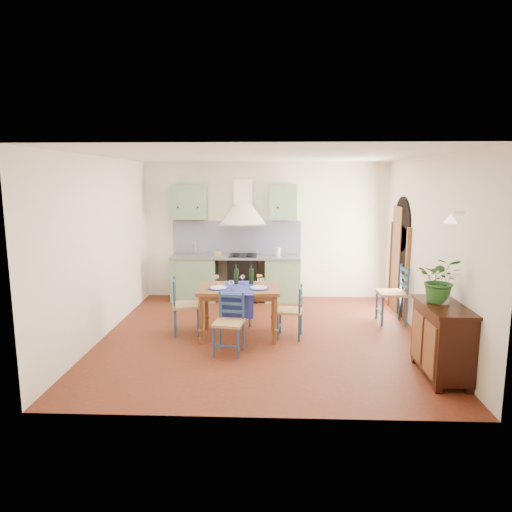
# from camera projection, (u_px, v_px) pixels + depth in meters

# --- Properties ---
(floor) EXTENTS (5.00, 5.00, 0.00)m
(floor) POSITION_uv_depth(u_px,v_px,m) (263.00, 336.00, 7.22)
(floor) COLOR #4E1910
(floor) RESTS_ON ground
(back_wall) EXTENTS (5.00, 0.96, 2.80)m
(back_wall) POSITION_uv_depth(u_px,v_px,m) (243.00, 249.00, 9.32)
(back_wall) COLOR white
(back_wall) RESTS_ON ground
(right_wall) EXTENTS (0.26, 5.00, 2.80)m
(right_wall) POSITION_uv_depth(u_px,v_px,m) (421.00, 251.00, 7.17)
(right_wall) COLOR white
(right_wall) RESTS_ON ground
(left_wall) EXTENTS (0.04, 5.00, 2.80)m
(left_wall) POSITION_uv_depth(u_px,v_px,m) (102.00, 248.00, 7.08)
(left_wall) COLOR white
(left_wall) RESTS_ON ground
(ceiling) EXTENTS (5.00, 5.00, 0.01)m
(ceiling) POSITION_uv_depth(u_px,v_px,m) (263.00, 155.00, 6.75)
(ceiling) COLOR silver
(ceiling) RESTS_ON back_wall
(dining_table) EXTENTS (1.27, 0.96, 1.11)m
(dining_table) POSITION_uv_depth(u_px,v_px,m) (239.00, 293.00, 7.10)
(dining_table) COLOR brown
(dining_table) RESTS_ON ground
(chair_near) EXTENTS (0.46, 0.46, 0.86)m
(chair_near) POSITION_uv_depth(u_px,v_px,m) (229.00, 323.00, 6.46)
(chair_near) COLOR navy
(chair_near) RESTS_ON ground
(chair_far) EXTENTS (0.40, 0.40, 0.81)m
(chair_far) POSITION_uv_depth(u_px,v_px,m) (240.00, 301.00, 7.72)
(chair_far) COLOR navy
(chair_far) RESTS_ON ground
(chair_left) EXTENTS (0.50, 0.50, 0.91)m
(chair_left) POSITION_uv_depth(u_px,v_px,m) (184.00, 306.00, 7.24)
(chair_left) COLOR navy
(chair_left) RESTS_ON ground
(chair_right) EXTENTS (0.43, 0.43, 0.83)m
(chair_right) POSITION_uv_depth(u_px,v_px,m) (291.00, 311.00, 7.08)
(chair_right) COLOR navy
(chair_right) RESTS_ON ground
(chair_spare) EXTENTS (0.48, 0.48, 1.00)m
(chair_spare) POSITION_uv_depth(u_px,v_px,m) (394.00, 294.00, 7.81)
(chair_spare) COLOR navy
(chair_spare) RESTS_ON ground
(sideboard) EXTENTS (0.50, 1.05, 0.94)m
(sideboard) POSITION_uv_depth(u_px,v_px,m) (442.00, 338.00, 5.65)
(sideboard) COLOR black
(sideboard) RESTS_ON ground
(potted_plant) EXTENTS (0.65, 0.62, 0.58)m
(potted_plant) POSITION_uv_depth(u_px,v_px,m) (441.00, 280.00, 5.65)
(potted_plant) COLOR #245822
(potted_plant) RESTS_ON sideboard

